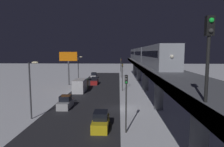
# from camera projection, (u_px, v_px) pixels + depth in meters

# --- Properties ---
(ground_plane) EXTENTS (240.00, 240.00, 0.00)m
(ground_plane) POSITION_uv_depth(u_px,v_px,m) (119.00, 109.00, 30.19)
(ground_plane) COLOR white
(avenue_asphalt) EXTENTS (11.00, 105.48, 0.01)m
(avenue_asphalt) POSITION_uv_depth(u_px,v_px,m) (85.00, 108.00, 30.38)
(avenue_asphalt) COLOR #28282D
(avenue_asphalt) RESTS_ON ground_plane
(elevated_railway) EXTENTS (5.00, 105.48, 6.46)m
(elevated_railway) POSITION_uv_depth(u_px,v_px,m) (159.00, 74.00, 29.36)
(elevated_railway) COLOR slate
(elevated_railway) RESTS_ON ground_plane
(subway_train) EXTENTS (2.94, 55.47, 3.40)m
(subway_train) POSITION_uv_depth(u_px,v_px,m) (143.00, 54.00, 49.96)
(subway_train) COLOR #999EA8
(subway_train) RESTS_ON elevated_railway
(rail_signal) EXTENTS (0.36, 0.41, 4.00)m
(rail_signal) POSITION_uv_depth(u_px,v_px,m) (209.00, 44.00, 8.84)
(rail_signal) COLOR black
(rail_signal) RESTS_ON elevated_railway
(sedan_white) EXTENTS (1.91, 4.62, 1.97)m
(sedan_white) POSITION_uv_depth(u_px,v_px,m) (94.00, 76.00, 65.43)
(sedan_white) COLOR silver
(sedan_white) RESTS_ON ground_plane
(sedan_silver) EXTENTS (1.80, 4.02, 1.97)m
(sedan_silver) POSITION_uv_depth(u_px,v_px,m) (65.00, 103.00, 30.73)
(sedan_silver) COLOR #B2B2B7
(sedan_silver) RESTS_ON ground_plane
(sedan_yellow) EXTENTS (1.80, 4.27, 1.97)m
(sedan_yellow) POSITION_uv_depth(u_px,v_px,m) (101.00, 121.00, 22.47)
(sedan_yellow) COLOR gold
(sedan_yellow) RESTS_ON ground_plane
(sedan_red) EXTENTS (1.80, 4.16, 1.97)m
(sedan_red) POSITION_uv_depth(u_px,v_px,m) (95.00, 81.00, 53.39)
(sedan_red) COLOR #A51E1E
(sedan_red) RESTS_ON ground_plane
(box_truck) EXTENTS (2.40, 7.40, 2.80)m
(box_truck) POSITION_uv_depth(u_px,v_px,m) (81.00, 85.00, 43.84)
(box_truck) COLOR #2D6038
(box_truck) RESTS_ON ground_plane
(traffic_light_near) EXTENTS (0.32, 0.44, 6.40)m
(traffic_light_near) POSITION_uv_depth(u_px,v_px,m) (126.00, 95.00, 20.76)
(traffic_light_near) COLOR #2D2D2D
(traffic_light_near) RESTS_ON ground_plane
(traffic_light_mid) EXTENTS (0.32, 0.44, 6.40)m
(traffic_light_mid) POSITION_uv_depth(u_px,v_px,m) (122.00, 73.00, 43.93)
(traffic_light_mid) COLOR #2D2D2D
(traffic_light_mid) RESTS_ON ground_plane
(traffic_light_far) EXTENTS (0.32, 0.44, 6.40)m
(traffic_light_far) POSITION_uv_depth(u_px,v_px,m) (121.00, 66.00, 67.09)
(traffic_light_far) COLOR #2D2D2D
(traffic_light_far) RESTS_ON ground_plane
(traffic_light_distant) EXTENTS (0.32, 0.44, 6.40)m
(traffic_light_distant) POSITION_uv_depth(u_px,v_px,m) (121.00, 62.00, 90.26)
(traffic_light_distant) COLOR #2D2D2D
(traffic_light_distant) RESTS_ON ground_plane
(commercial_billboard) EXTENTS (4.80, 0.36, 8.90)m
(commercial_billboard) POSITION_uv_depth(u_px,v_px,m) (68.00, 60.00, 51.58)
(commercial_billboard) COLOR #4C4C51
(commercial_billboard) RESTS_ON ground_plane
(street_lamp_near) EXTENTS (1.35, 0.44, 7.65)m
(street_lamp_near) POSITION_uv_depth(u_px,v_px,m) (32.00, 83.00, 25.10)
(street_lamp_near) COLOR #38383D
(street_lamp_near) RESTS_ON ground_plane
(street_lamp_far) EXTENTS (1.35, 0.44, 7.65)m
(street_lamp_far) POSITION_uv_depth(u_px,v_px,m) (79.00, 66.00, 54.90)
(street_lamp_far) COLOR #38383D
(street_lamp_far) RESTS_ON ground_plane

